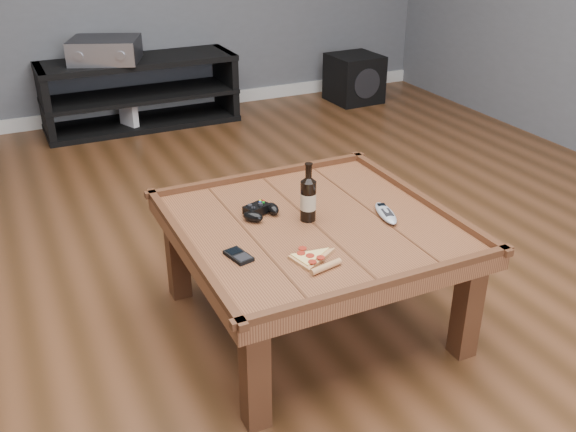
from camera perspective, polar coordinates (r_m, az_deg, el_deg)
name	(u,v)px	position (r m, az deg, el deg)	size (l,w,h in m)	color
ground	(311,321)	(2.64, 2.07, -9.32)	(6.00, 6.00, 0.00)	#3E2511
baseboard	(135,110)	(5.20, -13.41, 9.16)	(5.00, 0.02, 0.10)	silver
coffee_table	(313,237)	(2.43, 2.22, -1.84)	(1.03, 1.03, 0.48)	#522A17
media_console	(140,93)	(4.92, -13.00, 10.60)	(1.40, 0.45, 0.50)	black
beer_bottle	(308,198)	(2.39, 1.81, 1.65)	(0.06, 0.06, 0.23)	black
game_controller	(260,211)	(2.45, -2.48, 0.46)	(0.16, 0.14, 0.05)	black
pizza_slice	(312,259)	(2.15, 2.18, -3.86)	(0.18, 0.24, 0.02)	tan
smartphone	(239,256)	(2.18, -4.42, -3.53)	(0.08, 0.12, 0.01)	black
remote_control	(386,213)	(2.47, 8.68, 0.26)	(0.10, 0.20, 0.03)	#9DA3AA
av_receiver	(105,50)	(4.80, -15.95, 14.00)	(0.57, 0.53, 0.16)	black
subwoofer	(354,78)	(5.45, 5.91, 12.08)	(0.40, 0.40, 0.38)	black
game_console	(129,116)	(4.86, -13.96, 8.61)	(0.17, 0.22, 0.24)	gray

